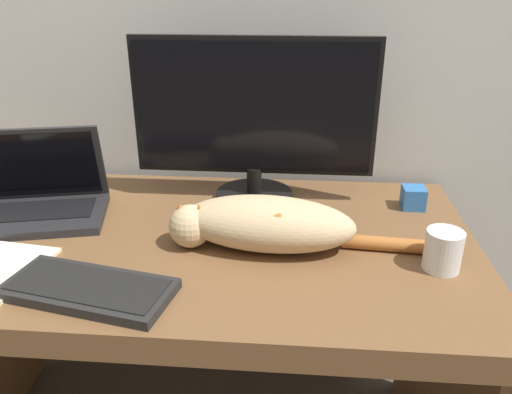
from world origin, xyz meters
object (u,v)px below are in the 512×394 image
at_px(external_keyboard, 88,289).
at_px(cat, 263,223).
at_px(monitor, 254,120).
at_px(coffee_mug, 443,250).
at_px(laptop, 39,200).

relative_size(external_keyboard, cat, 0.59).
bearing_deg(cat, monitor, 103.88).
distance_m(external_keyboard, coffee_mug, 0.71).
relative_size(laptop, external_keyboard, 1.04).
height_order(cat, coffee_mug, cat).
bearing_deg(laptop, monitor, 2.75).
bearing_deg(laptop, coffee_mug, -23.49).
height_order(laptop, external_keyboard, laptop).
distance_m(monitor, coffee_mug, 0.55).
relative_size(monitor, cat, 1.06).
bearing_deg(monitor, cat, -80.90).
height_order(external_keyboard, cat, cat).
relative_size(monitor, external_keyboard, 1.80).
relative_size(cat, coffee_mug, 6.76).
height_order(laptop, cat, laptop).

